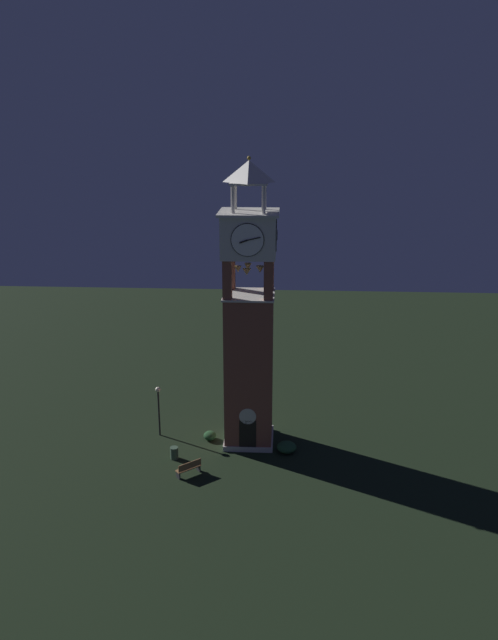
% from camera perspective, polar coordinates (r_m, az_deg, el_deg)
% --- Properties ---
extents(ground, '(80.00, 80.00, 0.00)m').
position_cam_1_polar(ground, '(43.21, 0.00, -10.92)').
color(ground, black).
extents(clock_tower, '(3.66, 3.66, 18.74)m').
position_cam_1_polar(clock_tower, '(40.06, -0.00, -1.01)').
color(clock_tower, brown).
rests_on(clock_tower, ground).
extents(park_bench, '(1.51, 1.36, 0.95)m').
position_cam_1_polar(park_bench, '(39.34, -5.51, -13.30)').
color(park_bench, brown).
rests_on(park_bench, ground).
extents(lamp_post, '(0.36, 0.36, 3.61)m').
position_cam_1_polar(lamp_post, '(43.17, -8.27, -7.39)').
color(lamp_post, black).
rests_on(lamp_post, ground).
extents(trash_bin, '(0.52, 0.52, 0.80)m').
position_cam_1_polar(trash_bin, '(41.19, -6.84, -11.96)').
color(trash_bin, '#38513D').
rests_on(trash_bin, ground).
extents(shrub_near_entry, '(1.28, 1.28, 0.67)m').
position_cam_1_polar(shrub_near_entry, '(41.77, 3.46, -11.51)').
color(shrub_near_entry, '#234C28').
rests_on(shrub_near_entry, ground).
extents(shrub_left_of_tower, '(0.87, 0.87, 0.62)m').
position_cam_1_polar(shrub_left_of_tower, '(43.22, -3.58, -10.48)').
color(shrub_left_of_tower, '#234C28').
rests_on(shrub_left_of_tower, ground).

